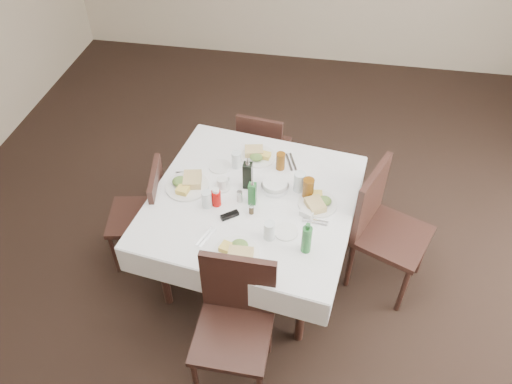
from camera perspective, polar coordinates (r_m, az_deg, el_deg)
ground_plane at (r=3.93m, az=2.25°, el=-9.92°), size 7.00×7.00×0.00m
room_shell at (r=2.75m, az=3.24°, el=11.70°), size 6.04×7.04×2.80m
dining_table at (r=3.49m, az=-0.39°, el=-1.60°), size 1.56×1.56×0.76m
chair_north at (r=4.33m, az=0.74°, el=5.22°), size 0.44×0.44×0.83m
chair_south at (r=3.10m, az=-2.38°, el=-13.93°), size 0.46×0.46×0.96m
chair_east at (r=3.64m, az=14.22°, el=-3.41°), size 0.62×0.62×1.00m
chair_west at (r=3.81m, az=-12.38°, el=-2.01°), size 0.48×0.48×0.88m
meal_north at (r=3.75m, az=0.13°, el=4.27°), size 0.26×0.26×0.06m
meal_south at (r=3.08m, az=-2.17°, el=-6.92°), size 0.29×0.29×0.06m
meal_east at (r=3.40m, az=7.09°, el=-1.22°), size 0.27×0.27×0.06m
meal_west at (r=3.54m, az=-7.87°, el=0.95°), size 0.31×0.31×0.07m
side_plate_a at (r=3.68m, az=-4.16°, el=2.92°), size 0.16×0.16×0.01m
side_plate_b at (r=3.22m, az=3.44°, el=-4.55°), size 0.16×0.16×0.01m
water_n at (r=3.64m, az=-2.25°, el=3.70°), size 0.07×0.07×0.13m
water_s at (r=3.14m, az=1.54°, el=-4.44°), size 0.07×0.07×0.13m
water_e at (r=3.46m, az=4.99°, el=1.17°), size 0.08×0.08×0.15m
water_w at (r=3.35m, az=-5.65°, el=-0.82°), size 0.07×0.07×0.13m
iced_tea_a at (r=3.63m, az=2.82°, el=3.55°), size 0.07×0.07×0.14m
iced_tea_b at (r=3.41m, az=5.98°, el=0.39°), size 0.08×0.08×0.16m
bread_basket at (r=3.49m, az=2.18°, el=0.75°), size 0.19×0.19×0.06m
oil_cruet_dark at (r=3.45m, az=-0.95°, el=2.03°), size 0.06×0.06×0.26m
oil_cruet_green at (r=3.34m, az=-0.42°, el=-0.08°), size 0.05×0.05×0.22m
ketchup_bottle at (r=3.36m, az=-4.57°, el=-0.61°), size 0.06×0.06×0.14m
salt_shaker at (r=3.38m, az=-1.88°, el=-0.52°), size 0.04×0.04×0.09m
pepper_shaker at (r=3.31m, az=-0.53°, el=-1.98°), size 0.03×0.03×0.07m
coffee_mug at (r=3.49m, az=-3.89°, el=0.96°), size 0.12×0.12×0.08m
sunglasses at (r=3.31m, az=-3.03°, el=-2.67°), size 0.12×0.11×0.03m
green_bottle at (r=3.06m, az=5.81°, el=-5.37°), size 0.06×0.06×0.24m
sugar_caddy at (r=3.32m, az=5.80°, el=-2.45°), size 0.10×0.08×0.04m
cutlery_n at (r=3.72m, az=4.02°, el=3.42°), size 0.12×0.21×0.01m
cutlery_s at (r=3.20m, az=-5.73°, el=-5.13°), size 0.10×0.19×0.01m
cutlery_e at (r=3.30m, az=6.77°, el=-3.39°), size 0.17×0.06×0.01m
cutlery_w at (r=3.65m, az=-7.83°, el=2.09°), size 0.18×0.07×0.01m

